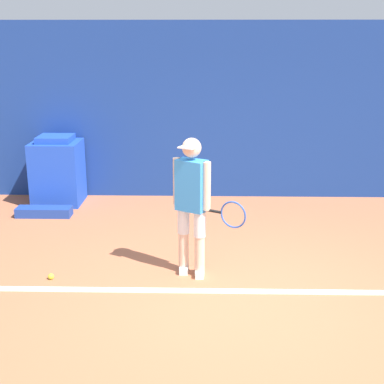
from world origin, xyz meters
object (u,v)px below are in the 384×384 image
Objects in this scene: equipment_bag at (44,212)px; tennis_ball at (51,276)px; tennis_player at (192,201)px; covered_chair at (58,171)px.

tennis_ball is at bearing -71.96° from equipment_bag.
tennis_player is 24.14× the size of tennis_ball.
tennis_ball is at bearing -144.28° from tennis_player.
equipment_bag is at bearing -94.52° from covered_chair.
covered_chair is (-2.32, 2.76, -0.36)m from tennis_player.
covered_chair is at bearing 102.77° from tennis_ball.
tennis_player is at bearing 6.55° from tennis_ball.
tennis_player reaches higher than equipment_bag.
covered_chair is 0.87m from equipment_bag.
covered_chair reaches higher than tennis_ball.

